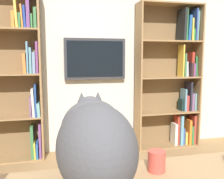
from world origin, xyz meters
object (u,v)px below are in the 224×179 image
Objects in this scene: bookshelf_right at (13,73)px; coffee_mug at (157,161)px; bookshelf_left at (174,79)px; cat at (95,142)px; wall_mounted_tv at (95,59)px.

bookshelf_right is 22.36× the size of coffee_mug.
bookshelf_right is at bearing -67.48° from coffee_mug.
bookshelf_left is 2.53m from coffee_mug.
cat is (-0.62, 2.28, -0.13)m from bookshelf_right.
coffee_mug is (1.23, 2.21, -0.16)m from bookshelf_left.
coffee_mug is at bearing -167.18° from cat.
wall_mounted_tv is 1.41× the size of cat.
bookshelf_left is 0.93× the size of bookshelf_right.
bookshelf_left is at bearing 179.93° from bookshelf_right.
bookshelf_right is 2.63× the size of wall_mounted_tv.
cat is at bearing 105.25° from bookshelf_right.
coffee_mug is (-0.30, -0.07, -0.14)m from cat.
coffee_mug is (0.10, 2.29, -0.45)m from wall_mounted_tv.
bookshelf_left reaches higher than coffee_mug.
wall_mounted_tv is at bearing -92.59° from coffee_mug.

